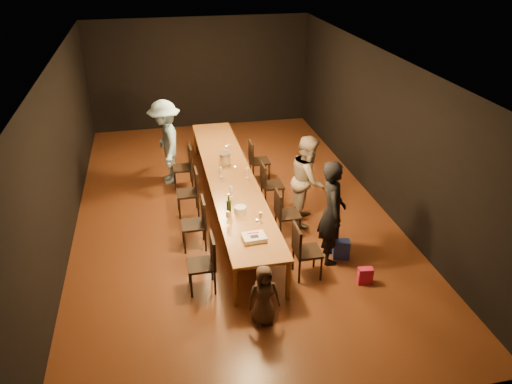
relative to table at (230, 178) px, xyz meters
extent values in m
plane|color=#452111|center=(0.00, 0.00, -0.70)|extent=(10.00, 10.00, 0.00)
cube|color=black|center=(0.00, 5.00, 0.80)|extent=(6.00, 0.04, 3.00)
cube|color=black|center=(0.00, -5.00, 0.80)|extent=(6.00, 0.04, 3.00)
cube|color=black|center=(-3.00, 0.00, 0.80)|extent=(0.04, 10.00, 3.00)
cube|color=black|center=(3.00, 0.00, 0.80)|extent=(0.04, 10.00, 3.00)
cube|color=silver|center=(0.00, 0.00, 2.30)|extent=(6.00, 10.00, 0.04)
cube|color=brown|center=(0.00, 0.00, 0.02)|extent=(0.90, 6.00, 0.05)
cylinder|color=brown|center=(-0.40, -2.90, -0.35)|extent=(0.08, 0.08, 0.70)
cylinder|color=brown|center=(0.40, -2.90, -0.35)|extent=(0.08, 0.08, 0.70)
cylinder|color=brown|center=(-0.40, 2.90, -0.35)|extent=(0.08, 0.08, 0.70)
cylinder|color=brown|center=(0.40, 2.90, -0.35)|extent=(0.08, 0.08, 0.70)
imported|color=black|center=(1.36, -2.03, 0.21)|extent=(0.55, 0.73, 1.82)
imported|color=tan|center=(1.37, -0.69, 0.15)|extent=(0.92, 1.02, 1.71)
imported|color=#97C7EA|center=(-1.15, 1.54, 0.23)|extent=(0.78, 1.25, 1.86)
imported|color=#463427|center=(-0.08, -3.32, -0.23)|extent=(0.46, 0.31, 0.94)
cube|color=#D6204E|center=(1.69, -2.79, -0.56)|extent=(0.25, 0.15, 0.28)
cube|color=#273FA9|center=(1.57, -2.06, -0.53)|extent=(0.31, 0.24, 0.34)
cube|color=white|center=(-0.01, -2.33, 0.09)|extent=(0.37, 0.30, 0.08)
cube|color=black|center=(-0.01, -2.37, 0.13)|extent=(0.13, 0.10, 0.00)
cube|color=red|center=(-0.01, -2.26, 0.13)|extent=(0.18, 0.04, 0.00)
cylinder|color=white|center=(-0.06, -1.47, 0.11)|extent=(0.26, 0.26, 0.12)
cylinder|color=silver|center=(-0.02, 0.54, 0.17)|extent=(0.28, 0.28, 0.24)
cylinder|color=#B2B7B2|center=(0.15, -1.80, 0.06)|extent=(0.05, 0.05, 0.03)
cylinder|color=#B2B7B2|center=(0.15, 0.32, 0.06)|extent=(0.05, 0.05, 0.03)
cylinder|color=#B2B7B2|center=(0.15, 1.41, 0.06)|extent=(0.05, 0.05, 0.03)
camera|label=1|loc=(-1.32, -8.67, 4.28)|focal=35.00mm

